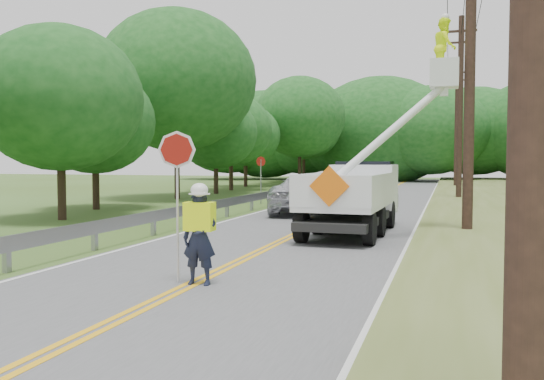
% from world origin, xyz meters
% --- Properties ---
extents(ground, '(140.00, 140.00, 0.00)m').
position_xyz_m(ground, '(0.00, 0.00, 0.00)').
color(ground, '#3B521A').
rests_on(ground, ground).
extents(road, '(7.20, 96.00, 0.03)m').
position_xyz_m(road, '(0.00, 14.00, 0.01)').
color(road, '#545457').
rests_on(road, ground).
extents(guardrail, '(0.18, 48.00, 0.77)m').
position_xyz_m(guardrail, '(-4.02, 14.91, 0.55)').
color(guardrail, gray).
rests_on(guardrail, ground).
extents(utility_poles, '(1.60, 43.30, 10.00)m').
position_xyz_m(utility_poles, '(5.00, 17.02, 5.27)').
color(utility_poles, black).
rests_on(utility_poles, ground).
extents(tall_grass_verge, '(7.00, 96.00, 0.30)m').
position_xyz_m(tall_grass_verge, '(7.10, 14.00, 0.15)').
color(tall_grass_verge, '#576428').
rests_on(tall_grass_verge, ground).
extents(treeline_left, '(10.94, 54.97, 11.15)m').
position_xyz_m(treeline_left, '(-10.42, 29.69, 5.71)').
color(treeline_left, '#332319').
rests_on(treeline_left, ground).
extents(treeline_horizon, '(56.44, 14.42, 12.37)m').
position_xyz_m(treeline_horizon, '(-0.22, 56.27, 5.50)').
color(treeline_horizon, '#174C19').
rests_on(treeline_horizon, ground).
extents(flagger, '(1.09, 0.45, 2.81)m').
position_xyz_m(flagger, '(0.14, 1.08, 1.02)').
color(flagger, '#191E33').
rests_on(flagger, road).
extents(bucket_truck, '(4.26, 6.49, 6.37)m').
position_xyz_m(bucket_truck, '(1.86, 9.98, 1.48)').
color(bucket_truck, black).
rests_on(bucket_truck, road).
extents(suv_silver, '(3.59, 6.26, 1.64)m').
position_xyz_m(suv_silver, '(-1.35, 15.39, 0.84)').
color(suv_silver, silver).
rests_on(suv_silver, road).
extents(suv_darkgrey, '(3.85, 6.25, 1.69)m').
position_xyz_m(suv_darkgrey, '(-1.61, 23.48, 0.87)').
color(suv_darkgrey, '#3E4347').
rests_on(suv_darkgrey, road).
extents(stop_sign_permanent, '(0.41, 0.38, 2.49)m').
position_xyz_m(stop_sign_permanent, '(-4.97, 19.95, 1.65)').
color(stop_sign_permanent, gray).
rests_on(stop_sign_permanent, ground).
extents(yard_sign, '(0.53, 0.17, 0.78)m').
position_xyz_m(yard_sign, '(6.17, 3.75, 0.56)').
color(yard_sign, white).
rests_on(yard_sign, ground).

